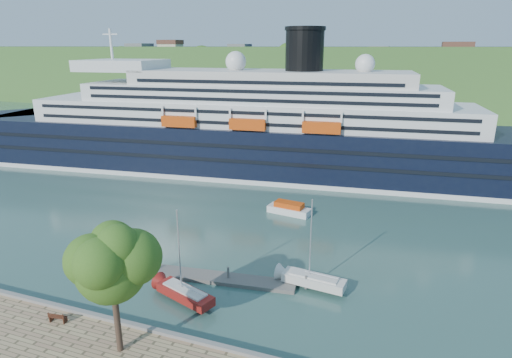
% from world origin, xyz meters
% --- Properties ---
extents(ground, '(400.00, 400.00, 0.00)m').
position_xyz_m(ground, '(0.00, 0.00, 0.00)').
color(ground, '#2E524A').
rests_on(ground, ground).
extents(far_hillside, '(400.00, 50.00, 24.00)m').
position_xyz_m(far_hillside, '(0.00, 145.00, 12.00)').
color(far_hillside, '#356227').
rests_on(far_hillside, ground).
extents(quay_coping, '(220.00, 0.50, 0.30)m').
position_xyz_m(quay_coping, '(0.00, -0.20, 1.15)').
color(quay_coping, slate).
rests_on(quay_coping, promenade).
extents(cruise_ship, '(124.61, 31.41, 27.71)m').
position_xyz_m(cruise_ship, '(-9.47, 51.24, 13.85)').
color(cruise_ship, black).
rests_on(cruise_ship, ground).
extents(park_bench, '(1.72, 0.90, 1.05)m').
position_xyz_m(park_bench, '(-4.90, -1.86, 1.53)').
color(park_bench, '#432013').
rests_on(park_bench, promenade).
extents(promenade_tree, '(7.20, 7.20, 11.92)m').
position_xyz_m(promenade_tree, '(2.53, -3.08, 6.96)').
color(promenade_tree, '#2C5917').
rests_on(promenade_tree, promenade).
extents(floating_pontoon, '(18.97, 4.53, 0.42)m').
position_xyz_m(floating_pontoon, '(3.77, 10.80, 0.21)').
color(floating_pontoon, '#69645D').
rests_on(floating_pontoon, ground).
extents(sailboat_red, '(7.45, 4.20, 9.28)m').
position_xyz_m(sailboat_red, '(3.45, 5.90, 4.64)').
color(sailboat_red, maroon).
rests_on(sailboat_red, ground).
extents(sailboat_white_far, '(7.47, 2.80, 9.42)m').
position_xyz_m(sailboat_white_far, '(14.83, 12.67, 4.71)').
color(sailboat_white_far, silver).
rests_on(sailboat_white_far, ground).
extents(tender_launch, '(6.80, 3.20, 1.81)m').
position_xyz_m(tender_launch, '(6.78, 32.08, 0.90)').
color(tender_launch, '#D0430C').
rests_on(tender_launch, ground).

